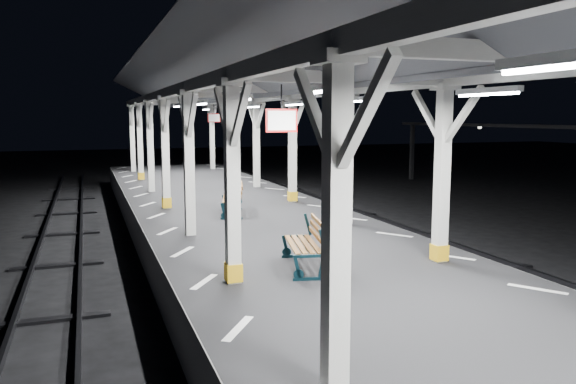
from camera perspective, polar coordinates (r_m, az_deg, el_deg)
ground at (r=8.79m, az=11.42°, el=-17.55°), size 120.00×120.00×0.00m
platform at (r=8.59m, az=11.51°, el=-14.53°), size 6.00×50.00×1.00m
hazard_stripes_left at (r=7.50m, az=-5.08°, el=-13.64°), size 1.00×48.00×0.01m
hazard_stripes_right at (r=9.87m, az=23.99°, el=-9.00°), size 1.00×48.00×0.01m
canopy at (r=7.99m, az=12.37°, el=13.48°), size 5.40×49.00×4.65m
bench_mid at (r=10.15m, az=2.04°, el=-5.16°), size 0.93×1.71×0.88m
bench_far at (r=15.73m, az=-5.42°, el=-0.60°), size 0.97×1.71×0.87m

